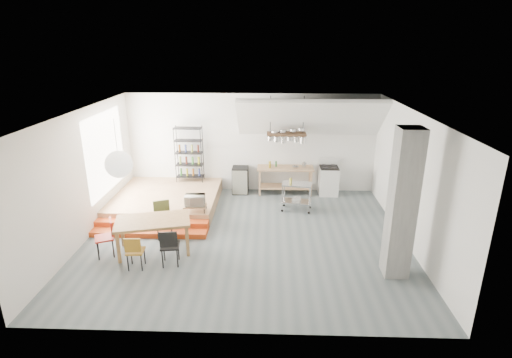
{
  "coord_description": "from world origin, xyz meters",
  "views": [
    {
      "loc": [
        0.59,
        -9.09,
        4.77
      ],
      "look_at": [
        0.24,
        0.8,
        1.31
      ],
      "focal_mm": 28.0,
      "sensor_mm": 36.0,
      "label": 1
    }
  ],
  "objects_px": {
    "dining_table": "(153,223)",
    "rolling_cart": "(297,193)",
    "mini_fridge": "(240,180)",
    "stove": "(328,180)"
  },
  "relations": [
    {
      "from": "mini_fridge",
      "to": "stove",
      "type": "bearing_deg",
      "value": -0.88
    },
    {
      "from": "dining_table",
      "to": "mini_fridge",
      "type": "height_order",
      "value": "mini_fridge"
    },
    {
      "from": "rolling_cart",
      "to": "mini_fridge",
      "type": "xyz_separation_m",
      "value": [
        -1.75,
        1.39,
        -0.11
      ]
    },
    {
      "from": "dining_table",
      "to": "rolling_cart",
      "type": "distance_m",
      "value": 4.34
    },
    {
      "from": "dining_table",
      "to": "mini_fridge",
      "type": "bearing_deg",
      "value": 51.95
    },
    {
      "from": "dining_table",
      "to": "rolling_cart",
      "type": "height_order",
      "value": "rolling_cart"
    },
    {
      "from": "stove",
      "to": "dining_table",
      "type": "bearing_deg",
      "value": -140.01
    },
    {
      "from": "rolling_cart",
      "to": "mini_fridge",
      "type": "relative_size",
      "value": 1.04
    },
    {
      "from": "dining_table",
      "to": "mini_fridge",
      "type": "distance_m",
      "value": 4.31
    },
    {
      "from": "stove",
      "to": "mini_fridge",
      "type": "bearing_deg",
      "value": 179.12
    }
  ]
}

